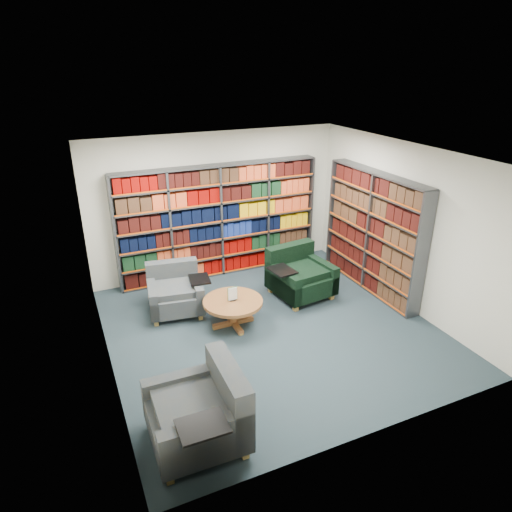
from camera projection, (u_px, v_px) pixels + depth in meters
name	position (u px, v px, depth m)	size (l,w,h in m)	color
room_shell	(272.00, 249.00, 6.84)	(5.02, 5.02, 2.82)	#18262D
bookshelf_back	(220.00, 221.00, 8.92)	(4.00, 0.28, 2.20)	#47494F
bookshelf_right	(373.00, 233.00, 8.34)	(0.28, 2.50, 2.20)	#47494F
chair_teal_left	(175.00, 292.00, 7.86)	(1.12, 1.01, 0.81)	#091C40
chair_green_right	(298.00, 276.00, 8.37)	(1.21, 1.09, 0.89)	black
chair_teal_front	(205.00, 414.00, 5.12)	(1.04, 1.20, 0.93)	#091C40
coffee_table	(233.00, 305.00, 7.37)	(0.97, 0.97, 0.68)	olive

